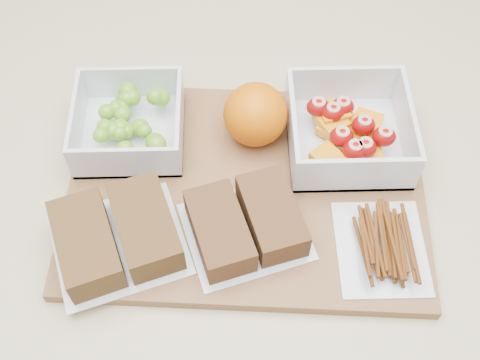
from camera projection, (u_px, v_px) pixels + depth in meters
The scene contains 8 objects.
counter at pixel (241, 323), 1.10m from camera, with size 1.20×0.90×0.90m, color beige.
cutting_board at pixel (246, 189), 0.72m from camera, with size 0.42×0.30×0.02m, color brown.
grape_container at pixel (131, 123), 0.73m from camera, with size 0.13×0.13×0.05m.
fruit_container at pixel (348, 132), 0.73m from camera, with size 0.14×0.14×0.06m.
orange at pixel (255, 115), 0.72m from camera, with size 0.08×0.08×0.08m, color orange.
sandwich_bag_left at pixel (116, 236), 0.65m from camera, with size 0.17×0.16×0.04m.
sandwich_bag_center at pixel (246, 224), 0.66m from camera, with size 0.16×0.15×0.04m.
pretzel_bag at pixel (383, 243), 0.65m from camera, with size 0.10×0.12×0.03m.
Camera 1 is at (-0.01, -0.39, 1.51)m, focal length 45.00 mm.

